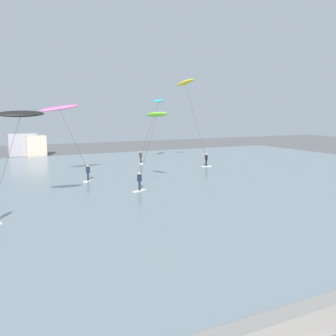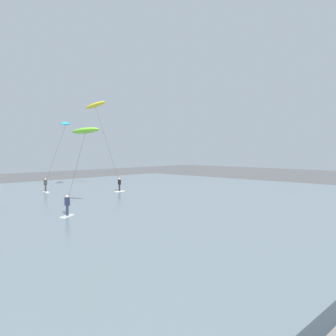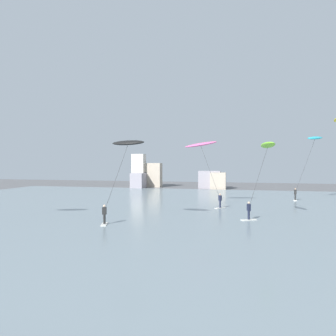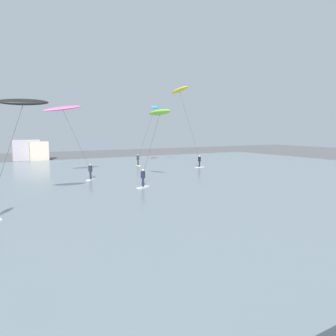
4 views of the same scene
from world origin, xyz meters
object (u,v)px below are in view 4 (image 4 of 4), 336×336
Objects in this scene: kitesurfer_lime at (158,121)px; kitesurfer_yellow at (182,98)px; kitesurfer_black at (20,113)px; kitesurfer_cyan at (153,112)px; kitesurfer_pink at (65,113)px.

kitesurfer_yellow is (9.93, 11.75, 3.51)m from kitesurfer_lime.
kitesurfer_yellow reaches higher than kitesurfer_black.
kitesurfer_yellow is at bearing -51.80° from kitesurfer_cyan.
kitesurfer_black is (-21.36, -15.72, -3.35)m from kitesurfer_yellow.
kitesurfer_pink is 1.10× the size of kitesurfer_black.
kitesurfer_yellow is (2.64, -3.36, 1.86)m from kitesurfer_cyan.
kitesurfer_cyan is at bearing 27.93° from kitesurfer_pink.
kitesurfer_lime is 12.10m from kitesurfer_black.
kitesurfer_yellow is at bearing 36.35° from kitesurfer_black.
kitesurfer_lime is 15.77m from kitesurfer_yellow.
kitesurfer_pink is at bearing -152.07° from kitesurfer_cyan.
kitesurfer_cyan is 0.79× the size of kitesurfer_yellow.
kitesurfer_pink is 0.71× the size of kitesurfer_yellow.
kitesurfer_cyan is at bearing 64.26° from kitesurfer_lime.
kitesurfer_pink is 16.99m from kitesurfer_yellow.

